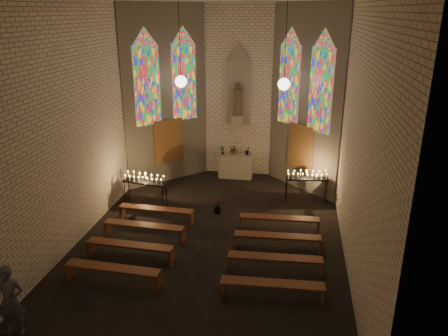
{
  "coord_description": "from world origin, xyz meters",
  "views": [
    {
      "loc": [
        2.38,
        -11.73,
        6.72
      ],
      "look_at": [
        0.27,
        0.86,
        2.07
      ],
      "focal_mm": 35.0,
      "sensor_mm": 36.0,
      "label": 1
    }
  ],
  "objects_px": {
    "votive_stand_left": "(145,180)",
    "votive_stand_right": "(307,177)",
    "visitor": "(10,301)",
    "aisle_flower_pot": "(218,207)",
    "altar": "(236,166)"
  },
  "relations": [
    {
      "from": "aisle_flower_pot",
      "to": "votive_stand_left",
      "type": "bearing_deg",
      "value": 177.21
    },
    {
      "from": "altar",
      "to": "votive_stand_right",
      "type": "xyz_separation_m",
      "value": [
        2.91,
        -2.04,
        0.48
      ]
    },
    {
      "from": "aisle_flower_pot",
      "to": "votive_stand_left",
      "type": "relative_size",
      "value": 0.29
    },
    {
      "from": "votive_stand_left",
      "to": "votive_stand_right",
      "type": "relative_size",
      "value": 1.05
    },
    {
      "from": "visitor",
      "to": "aisle_flower_pot",
      "type": "bearing_deg",
      "value": 50.51
    },
    {
      "from": "aisle_flower_pot",
      "to": "votive_stand_right",
      "type": "distance_m",
      "value": 3.48
    },
    {
      "from": "altar",
      "to": "votive_stand_left",
      "type": "height_order",
      "value": "votive_stand_left"
    },
    {
      "from": "votive_stand_right",
      "to": "visitor",
      "type": "height_order",
      "value": "visitor"
    },
    {
      "from": "altar",
      "to": "aisle_flower_pot",
      "type": "bearing_deg",
      "value": -92.07
    },
    {
      "from": "aisle_flower_pot",
      "to": "votive_stand_left",
      "type": "xyz_separation_m",
      "value": [
        -2.66,
        0.13,
        0.78
      ]
    },
    {
      "from": "altar",
      "to": "visitor",
      "type": "bearing_deg",
      "value": -108.64
    },
    {
      "from": "aisle_flower_pot",
      "to": "votive_stand_right",
      "type": "height_order",
      "value": "votive_stand_right"
    },
    {
      "from": "altar",
      "to": "visitor",
      "type": "distance_m",
      "value": 10.8
    },
    {
      "from": "votive_stand_left",
      "to": "votive_stand_right",
      "type": "bearing_deg",
      "value": 23.01
    },
    {
      "from": "altar",
      "to": "aisle_flower_pot",
      "type": "relative_size",
      "value": 2.92
    }
  ]
}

